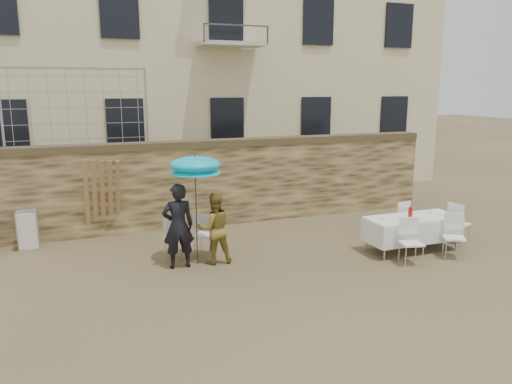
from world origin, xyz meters
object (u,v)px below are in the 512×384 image
object	(u,v)px
man_suit	(178,226)
banquet_table	(413,219)
table_chair_front_right	(454,237)
table_chair_side	(459,223)
chair_stack_right	(28,228)
table_chair_front_left	(412,242)
table_chair_back	(398,220)
couple_chair_left	(173,237)
soda_bottle	(410,213)
woman_dress	(214,228)
umbrella	(195,168)
couple_chair_right	(205,234)

from	to	relation	value
man_suit	banquet_table	world-z (taller)	man_suit
man_suit	table_chair_front_right	bearing A→B (deg)	165.66
table_chair_front_right	table_chair_side	distance (m)	1.24
man_suit	chair_stack_right	distance (m)	3.85
table_chair_front_left	table_chair_back	bearing A→B (deg)	76.91
table_chair_front_left	table_chair_back	world-z (taller)	same
couple_chair_left	chair_stack_right	size ratio (longest dim) A/B	1.04
table_chair_front_left	soda_bottle	bearing A→B (deg)	70.52
table_chair_front_left	table_chair_front_right	bearing A→B (deg)	14.21
couple_chair_left	chair_stack_right	world-z (taller)	couple_chair_left
soda_bottle	woman_dress	bearing A→B (deg)	167.20
woman_dress	table_chair_front_right	world-z (taller)	woman_dress
banquet_table	soda_bottle	bearing A→B (deg)	-143.13
table_chair_back	chair_stack_right	distance (m)	8.56
umbrella	table_chair_side	distance (m)	6.32
table_chair_back	table_chair_front_left	bearing A→B (deg)	53.74
banquet_table	table_chair_back	world-z (taller)	table_chair_back
table_chair_back	soda_bottle	bearing A→B (deg)	58.21
banquet_table	chair_stack_right	bearing A→B (deg)	157.72
couple_chair_left	chair_stack_right	distance (m)	3.50
umbrella	chair_stack_right	size ratio (longest dim) A/B	2.30
couple_chair_right	chair_stack_right	bearing A→B (deg)	9.72
table_chair_front_right	table_chair_side	bearing A→B (deg)	75.33
couple_chair_right	table_chair_side	bearing A→B (deg)	-154.18
table_chair_side	woman_dress	bearing A→B (deg)	66.40
couple_chair_right	table_chair_side	distance (m)	5.91
banquet_table	couple_chair_left	bearing A→B (deg)	165.24
umbrella	chair_stack_right	distance (m)	4.37
man_suit	table_chair_front_left	distance (m)	4.75
chair_stack_right	umbrella	bearing A→B (deg)	-35.76
table_chair_front_right	chair_stack_right	world-z (taller)	table_chair_front_right
couple_chair_left	table_chair_back	bearing A→B (deg)	-176.01
table_chair_back	table_chair_side	xyz separation A→B (m)	(1.20, -0.70, 0.00)
banquet_table	umbrella	bearing A→B (deg)	169.25
umbrella	table_chair_front_left	xyz separation A→B (m)	(4.08, -1.64, -1.52)
man_suit	soda_bottle	size ratio (longest dim) A/B	6.66
woman_dress	soda_bottle	size ratio (longest dim) A/B	5.72
man_suit	chair_stack_right	size ratio (longest dim) A/B	1.88
umbrella	couple_chair_left	world-z (taller)	umbrella
woman_dress	table_chair_back	distance (m)	4.54
couple_chair_right	table_chair_side	size ratio (longest dim) A/B	1.00
woman_dress	table_chair_back	xyz separation A→B (m)	(4.53, 0.01, -0.26)
umbrella	chair_stack_right	xyz separation A→B (m)	(-3.32, 2.39, -1.54)
table_chair_front_right	table_chair_side	size ratio (longest dim) A/B	1.00
man_suit	table_chair_back	distance (m)	5.29
soda_bottle	chair_stack_right	distance (m)	8.53
chair_stack_right	table_chair_front_right	bearing A→B (deg)	-25.36
table_chair_front_right	woman_dress	bearing A→B (deg)	-165.70
table_chair_front_right	table_chair_front_left	bearing A→B (deg)	-148.03
table_chair_back	table_chair_side	size ratio (longest dim) A/B	1.00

